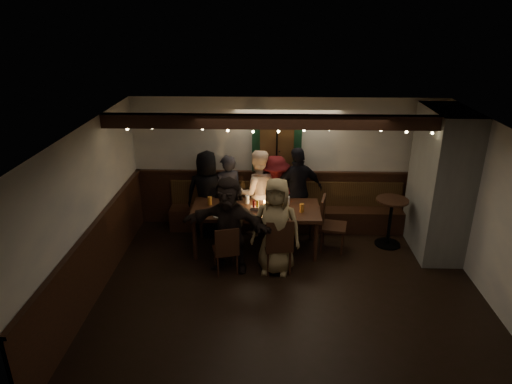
{
  "coord_description": "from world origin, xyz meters",
  "views": [
    {
      "loc": [
        -0.34,
        -6.03,
        4.16
      ],
      "look_at": [
        -0.57,
        1.6,
        1.05
      ],
      "focal_mm": 32.0,
      "sensor_mm": 36.0,
      "label": 1
    }
  ],
  "objects_px": {
    "chair_end": "(328,221)",
    "high_top": "(391,216)",
    "person_f": "(229,225)",
    "person_g": "(276,226)",
    "person_d": "(275,195)",
    "person_e": "(298,191)",
    "chair_near_left": "(226,248)",
    "person_c": "(258,193)",
    "person_a": "(208,193)",
    "person_b": "(228,194)",
    "chair_near_right": "(279,243)",
    "dining_table": "(255,212)"
  },
  "relations": [
    {
      "from": "high_top",
      "to": "person_f",
      "type": "distance_m",
      "value": 3.05
    },
    {
      "from": "person_f",
      "to": "person_g",
      "type": "relative_size",
      "value": 0.99
    },
    {
      "from": "person_c",
      "to": "person_f",
      "type": "relative_size",
      "value": 1.03
    },
    {
      "from": "chair_end",
      "to": "high_top",
      "type": "xyz_separation_m",
      "value": [
        1.16,
        0.18,
        0.02
      ]
    },
    {
      "from": "person_a",
      "to": "person_g",
      "type": "xyz_separation_m",
      "value": [
        1.3,
        -1.37,
        -0.01
      ]
    },
    {
      "from": "person_d",
      "to": "person_e",
      "type": "height_order",
      "value": "person_e"
    },
    {
      "from": "person_a",
      "to": "person_g",
      "type": "bearing_deg",
      "value": 132.24
    },
    {
      "from": "chair_near_left",
      "to": "person_g",
      "type": "distance_m",
      "value": 0.89
    },
    {
      "from": "dining_table",
      "to": "person_e",
      "type": "xyz_separation_m",
      "value": [
        0.79,
        0.73,
        0.12
      ]
    },
    {
      "from": "person_f",
      "to": "person_e",
      "type": "bearing_deg",
      "value": 64.47
    },
    {
      "from": "chair_end",
      "to": "person_d",
      "type": "height_order",
      "value": "person_d"
    },
    {
      "from": "person_b",
      "to": "person_g",
      "type": "distance_m",
      "value": 1.73
    },
    {
      "from": "person_d",
      "to": "person_e",
      "type": "xyz_separation_m",
      "value": [
        0.44,
        -0.0,
        0.08
      ]
    },
    {
      "from": "high_top",
      "to": "person_d",
      "type": "height_order",
      "value": "person_d"
    },
    {
      "from": "person_c",
      "to": "person_d",
      "type": "relative_size",
      "value": 1.09
    },
    {
      "from": "person_b",
      "to": "person_f",
      "type": "distance_m",
      "value": 1.41
    },
    {
      "from": "chair_near_left",
      "to": "person_b",
      "type": "distance_m",
      "value": 1.62
    },
    {
      "from": "dining_table",
      "to": "person_b",
      "type": "xyz_separation_m",
      "value": [
        -0.56,
        0.72,
        0.04
      ]
    },
    {
      "from": "person_d",
      "to": "person_e",
      "type": "relative_size",
      "value": 0.9
    },
    {
      "from": "person_b",
      "to": "person_e",
      "type": "distance_m",
      "value": 1.35
    },
    {
      "from": "person_b",
      "to": "person_c",
      "type": "relative_size",
      "value": 0.93
    },
    {
      "from": "person_e",
      "to": "person_g",
      "type": "relative_size",
      "value": 1.04
    },
    {
      "from": "chair_near_left",
      "to": "person_c",
      "type": "xyz_separation_m",
      "value": [
        0.47,
        1.53,
        0.36
      ]
    },
    {
      "from": "high_top",
      "to": "person_b",
      "type": "xyz_separation_m",
      "value": [
        -3.04,
        0.48,
        0.21
      ]
    },
    {
      "from": "chair_end",
      "to": "person_c",
      "type": "bearing_deg",
      "value": 154.96
    },
    {
      "from": "person_a",
      "to": "person_d",
      "type": "xyz_separation_m",
      "value": [
        1.29,
        0.11,
        -0.05
      ]
    },
    {
      "from": "chair_near_left",
      "to": "person_e",
      "type": "height_order",
      "value": "person_e"
    },
    {
      "from": "person_a",
      "to": "person_c",
      "type": "distance_m",
      "value": 0.96
    },
    {
      "from": "chair_end",
      "to": "person_c",
      "type": "relative_size",
      "value": 0.59
    },
    {
      "from": "person_f",
      "to": "person_g",
      "type": "bearing_deg",
      "value": 10.48
    },
    {
      "from": "chair_near_left",
      "to": "high_top",
      "type": "bearing_deg",
      "value": 20.66
    },
    {
      "from": "chair_near_left",
      "to": "chair_end",
      "type": "bearing_deg",
      "value": 27.54
    },
    {
      "from": "person_d",
      "to": "person_g",
      "type": "bearing_deg",
      "value": 94.16
    },
    {
      "from": "person_e",
      "to": "person_g",
      "type": "distance_m",
      "value": 1.53
    },
    {
      "from": "chair_near_left",
      "to": "chair_end",
      "type": "xyz_separation_m",
      "value": [
        1.77,
        0.92,
        0.08
      ]
    },
    {
      "from": "chair_end",
      "to": "person_g",
      "type": "xyz_separation_m",
      "value": [
        -0.96,
        -0.8,
        0.26
      ]
    },
    {
      "from": "high_top",
      "to": "person_g",
      "type": "xyz_separation_m",
      "value": [
        -2.12,
        -0.98,
        0.25
      ]
    },
    {
      "from": "person_b",
      "to": "person_g",
      "type": "relative_size",
      "value": 0.95
    },
    {
      "from": "person_a",
      "to": "person_d",
      "type": "relative_size",
      "value": 1.07
    },
    {
      "from": "person_c",
      "to": "person_a",
      "type": "bearing_deg",
      "value": -9.97
    },
    {
      "from": "chair_near_right",
      "to": "person_g",
      "type": "distance_m",
      "value": 0.28
    },
    {
      "from": "chair_end",
      "to": "person_a",
      "type": "relative_size",
      "value": 0.6
    },
    {
      "from": "person_g",
      "to": "person_b",
      "type": "bearing_deg",
      "value": 131.67
    },
    {
      "from": "chair_end",
      "to": "person_c",
      "type": "height_order",
      "value": "person_c"
    },
    {
      "from": "person_b",
      "to": "chair_near_right",
      "type": "bearing_deg",
      "value": 104.6
    },
    {
      "from": "chair_near_right",
      "to": "chair_end",
      "type": "bearing_deg",
      "value": 43.34
    },
    {
      "from": "person_a",
      "to": "person_e",
      "type": "relative_size",
      "value": 0.97
    },
    {
      "from": "chair_end",
      "to": "person_d",
      "type": "distance_m",
      "value": 1.2
    },
    {
      "from": "person_d",
      "to": "person_e",
      "type": "distance_m",
      "value": 0.45
    },
    {
      "from": "person_a",
      "to": "person_b",
      "type": "height_order",
      "value": "person_a"
    }
  ]
}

